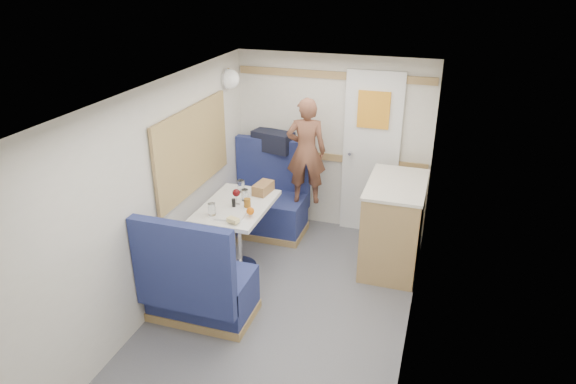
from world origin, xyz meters
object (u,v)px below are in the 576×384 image
(pepper_grinder, at_px, (234,204))
(orange_fruit, at_px, (250,211))
(bread_loaf, at_px, (263,188))
(wine_glass, at_px, (236,193))
(person, at_px, (306,151))
(duffel_bag, at_px, (273,141))
(beer_glass, at_px, (247,204))
(dinette_table, at_px, (237,219))
(tray, at_px, (233,213))
(cheese_block, at_px, (233,220))
(tumbler_left, at_px, (212,209))
(bench_near, at_px, (199,290))
(galley_counter, at_px, (393,224))
(tumbler_mid, at_px, (241,186))
(bench_far, at_px, (267,207))
(dome_light, at_px, (230,79))
(tumbler_right, at_px, (245,195))

(pepper_grinder, bearing_deg, orange_fruit, -27.53)
(bread_loaf, bearing_deg, wine_glass, -112.36)
(person, relative_size, duffel_bag, 2.50)
(orange_fruit, bearing_deg, duffel_bag, 100.12)
(wine_glass, distance_m, beer_glass, 0.15)
(dinette_table, height_order, tray, tray)
(cheese_block, bearing_deg, duffel_bag, 95.34)
(tumbler_left, relative_size, pepper_grinder, 1.20)
(bench_near, xyz_separation_m, duffel_bag, (-0.01, 1.98, 0.71))
(tumbler_left, bearing_deg, galley_counter, 27.30)
(person, bearing_deg, orange_fruit, 64.64)
(wine_glass, bearing_deg, tumbler_mid, 105.19)
(duffel_bag, relative_size, orange_fruit, 6.33)
(dinette_table, height_order, bench_near, bench_near)
(bench_far, distance_m, tumbler_mid, 0.74)
(dome_light, bearing_deg, orange_fruit, -59.47)
(cheese_block, bearing_deg, tray, 114.31)
(cheese_block, xyz_separation_m, bread_loaf, (0.02, 0.72, 0.02))
(bench_far, bearing_deg, tumbler_left, -96.43)
(dome_light, relative_size, tumbler_mid, 1.65)
(tumbler_right, relative_size, bread_loaf, 0.45)
(dinette_table, bearing_deg, person, 61.26)
(bench_far, height_order, tray, bench_far)
(bench_near, height_order, tumbler_mid, bench_near)
(galley_counter, relative_size, person, 0.79)
(orange_fruit, bearing_deg, beer_glass, 121.01)
(wine_glass, bearing_deg, tray, -77.77)
(bench_near, xyz_separation_m, beer_glass, (0.14, 0.82, 0.47))
(tumbler_right, relative_size, beer_glass, 1.11)
(dome_light, xyz_separation_m, pepper_grinder, (0.40, -0.93, -0.98))
(dinette_table, distance_m, wine_glass, 0.28)
(wine_glass, distance_m, tumbler_right, 0.15)
(galley_counter, bearing_deg, tumbler_right, -163.36)
(duffel_bag, relative_size, pepper_grinder, 4.75)
(dinette_table, bearing_deg, duffel_bag, 90.48)
(galley_counter, height_order, tray, galley_counter)
(dinette_table, relative_size, bread_loaf, 3.64)
(dome_light, height_order, tumbler_mid, dome_light)
(tumbler_mid, height_order, bread_loaf, tumbler_mid)
(tumbler_left, xyz_separation_m, tumbler_right, (0.17, 0.40, -0.00))
(bench_far, xyz_separation_m, tumbler_right, (0.04, -0.74, 0.48))
(bench_near, distance_m, bread_loaf, 1.31)
(duffel_bag, relative_size, beer_glass, 4.55)
(dome_light, distance_m, duffel_bag, 0.87)
(tumbler_mid, xyz_separation_m, bread_loaf, (0.23, 0.03, -0.01))
(tray, bearing_deg, duffel_bag, 92.52)
(cheese_block, height_order, pepper_grinder, pepper_grinder)
(dome_light, bearing_deg, pepper_grinder, -66.74)
(beer_glass, bearing_deg, cheese_block, -90.94)
(dinette_table, height_order, wine_glass, wine_glass)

